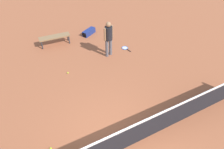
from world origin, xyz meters
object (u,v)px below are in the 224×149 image
object	(u,v)px
courtside_bench	(55,37)
tennis_ball_near_player	(68,73)
tennis_racket_near_player	(125,48)
player_near_side	(109,36)
tennis_ball_by_net	(51,148)
equipment_bag	(88,32)

from	to	relation	value
courtside_bench	tennis_ball_near_player	bearing A→B (deg)	84.95
tennis_racket_near_player	tennis_ball_near_player	distance (m)	3.17
player_near_side	tennis_ball_by_net	world-z (taller)	player_near_side
tennis_racket_near_player	equipment_bag	size ratio (longest dim) A/B	0.72
tennis_ball_near_player	tennis_ball_by_net	world-z (taller)	same
player_near_side	tennis_racket_near_player	bearing A→B (deg)	-172.41
player_near_side	tennis_ball_near_player	distance (m)	2.39
player_near_side	equipment_bag	distance (m)	2.37
tennis_ball_by_net	courtside_bench	xyz separation A→B (m)	(-1.84, -5.58, 0.38)
tennis_ball_near_player	equipment_bag	size ratio (longest dim) A/B	0.08
player_near_side	tennis_ball_by_net	distance (m)	5.25
tennis_ball_by_net	player_near_side	bearing A→B (deg)	-137.04
tennis_ball_near_player	tennis_ball_by_net	distance (m)	3.53
tennis_ball_near_player	player_near_side	bearing A→B (deg)	-169.92
tennis_ball_by_net	equipment_bag	world-z (taller)	equipment_bag
player_near_side	tennis_ball_by_net	size ratio (longest dim) A/B	25.76
courtside_bench	tennis_racket_near_player	bearing A→B (deg)	146.40
tennis_racket_near_player	tennis_ball_by_net	size ratio (longest dim) A/B	9.15
player_near_side	equipment_bag	world-z (taller)	player_near_side
tennis_ball_by_net	courtside_bench	world-z (taller)	courtside_bench
courtside_bench	equipment_bag	distance (m)	1.88
tennis_ball_near_player	equipment_bag	world-z (taller)	equipment_bag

